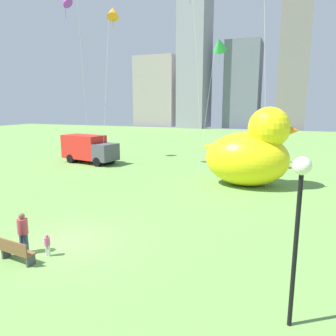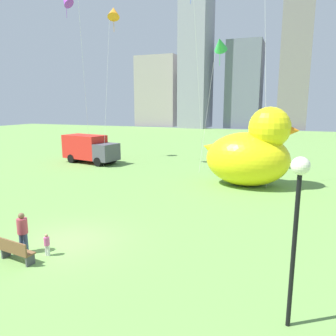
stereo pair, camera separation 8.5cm
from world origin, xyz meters
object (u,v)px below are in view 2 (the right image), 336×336
kite_orange (113,13)px  person_adult (23,231)px  person_child (47,244)px  lamppost (298,200)px  kite_green (220,44)px  park_bench (15,250)px  kite_purple (66,1)px  giant_inflatable_duck (251,153)px  box_truck (90,149)px

kite_orange → person_adult: bearing=-71.2°
person_adult → kite_orange: size_ratio=0.11×
person_child → lamppost: lamppost is taller
lamppost → kite_green: kite_green is taller
park_bench → kite_green: (3.33, 19.33, 10.38)m
person_child → kite_orange: kite_orange is taller
kite_purple → lamppost: bearing=-42.3°
person_adult → lamppost: (10.11, -0.78, 2.63)m
giant_inflatable_duck → lamppost: giant_inflatable_duck is taller
person_adult → kite_green: 21.40m
park_bench → kite_orange: size_ratio=0.11×
box_truck → person_child: bearing=-59.7°
lamppost → box_truck: (-19.74, 19.20, -2.12)m
giant_inflatable_duck → box_truck: size_ratio=1.10×
person_adult → box_truck: size_ratio=0.27×
person_adult → kite_purple: (-12.74, 19.99, 15.45)m
box_truck → kite_green: size_ratio=0.54×
giant_inflatable_duck → kite_orange: kite_orange is taller
person_child → kite_orange: bearing=112.0°
person_child → lamppost: (9.02, -0.90, 3.06)m
box_truck → lamppost: bearing=-44.2°
person_adult → kite_purple: kite_purple is taller
person_adult → lamppost: bearing=-4.4°
person_adult → kite_green: kite_green is taller
lamppost → kite_purple: bearing=137.7°
kite_green → kite_orange: kite_orange is taller
kite_purple → kite_green: bearing=-4.8°
giant_inflatable_duck → kite_green: bearing=131.0°
kite_purple → kite_orange: size_ratio=1.15×
park_bench → box_truck: bearing=117.5°
person_child → giant_inflatable_duck: size_ratio=0.13×
lamppost → kite_orange: (-16.35, 19.09, 10.63)m
park_bench → person_child: bearing=48.3°
person_adult → lamppost: size_ratio=0.36×
person_adult → person_child: bearing=6.1°
park_bench → person_child: person_child is taller
giant_inflatable_duck → kite_orange: (-13.30, 3.61, 11.72)m
lamppost → kite_green: bearing=108.4°
giant_inflatable_duck → kite_orange: bearing=164.8°
person_child → kite_orange: size_ratio=0.06×
lamppost → giant_inflatable_duck: bearing=101.2°
lamppost → kite_green: 21.69m
person_adult → giant_inflatable_duck: bearing=64.4°
park_bench → person_child: (0.76, 0.85, 0.03)m
park_bench → giant_inflatable_duck: (6.73, 15.43, 2.00)m
person_child → park_bench: bearing=-131.7°
giant_inflatable_duck → box_truck: 17.13m
person_child → kite_purple: 28.95m
box_truck → kite_orange: 13.19m
park_bench → person_child: size_ratio=1.76×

